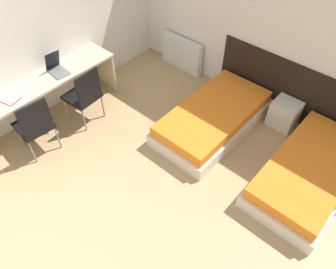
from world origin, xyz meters
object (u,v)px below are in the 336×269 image
at_px(bed_near_window, 213,118).
at_px(chair_near_laptop, 84,94).
at_px(nightstand, 284,114).
at_px(chair_near_notebook, 35,124).
at_px(laptop, 56,68).
at_px(bed_near_door, 309,172).

xyz_separation_m(bed_near_window, chair_near_laptop, (-1.56, -1.17, 0.35)).
distance_m(nightstand, chair_near_notebook, 3.66).
bearing_deg(chair_near_notebook, laptop, 127.24).
bearing_deg(chair_near_laptop, laptop, -175.70).
bearing_deg(nightstand, bed_near_window, -135.18).
distance_m(bed_near_window, chair_near_notebook, 2.57).
relative_size(nightstand, laptop, 1.25).
distance_m(nightstand, laptop, 3.52).
height_order(bed_near_door, chair_near_laptop, chair_near_laptop).
distance_m(bed_near_door, chair_near_notebook, 3.73).
relative_size(bed_near_window, chair_near_laptop, 1.99).
bearing_deg(bed_near_window, laptop, -148.70).
bearing_deg(nightstand, bed_near_door, -44.82).
xyz_separation_m(bed_near_window, bed_near_door, (1.56, 0.00, 0.00)).
bearing_deg(bed_near_door, bed_near_window, 180.00).
relative_size(bed_near_door, laptop, 5.65).
height_order(bed_near_window, nightstand, nightstand).
bearing_deg(bed_near_door, chair_near_laptop, -159.47).
height_order(nightstand, chair_near_laptop, chair_near_laptop).
bearing_deg(laptop, bed_near_window, 35.83).
distance_m(bed_near_door, nightstand, 1.10).
bearing_deg(bed_near_door, nightstand, 135.18).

